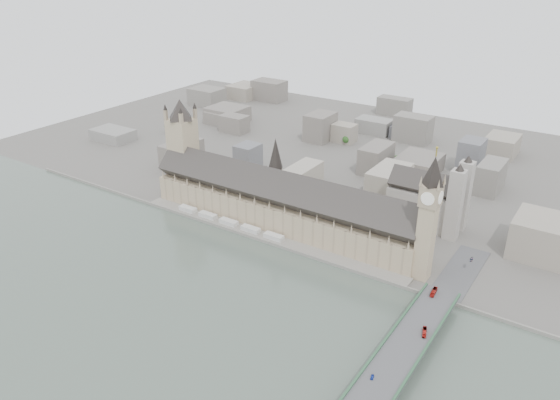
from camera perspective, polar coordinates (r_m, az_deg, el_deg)
The scene contains 19 objects.
ground at distance 488.74m, azimuth -1.17°, elevation -3.60°, with size 900.00×900.00×0.00m, color #595651.
river_thames at distance 387.05m, azimuth -15.55°, elevation -13.27°, with size 600.00×600.00×0.00m, color #455146.
embankment_wall at distance 477.31m, azimuth -2.19°, elevation -4.16°, with size 600.00×1.50×3.00m, color slate.
river_terrace at distance 482.88m, azimuth -1.68°, elevation -3.85°, with size 270.00×15.00×2.00m, color slate.
terrace_tents at distance 503.32m, azimuth -5.38°, elevation -2.30°, with size 118.00×7.00×4.00m.
palace_of_westminster at distance 492.99m, azimuth 0.11°, elevation -0.37°, with size 265.00×40.73×55.44m.
elizabeth_tower at distance 414.98m, azimuth 15.31°, elevation -1.02°, with size 17.00×17.00×107.50m.
victoria_tower at distance 556.57m, azimuth -10.13°, elevation 5.87°, with size 30.00×30.00×100.00m.
central_tower at distance 489.02m, azimuth -0.46°, elevation 3.90°, with size 13.00×13.00×48.00m.
westminster_bridge at distance 359.64m, azimuth 12.80°, elevation -15.25°, with size 25.00×325.00×10.25m, color #474749.
bridge_parapets at distance 324.31m, azimuth 9.82°, elevation -18.92°, with size 25.00×235.00×1.15m, color #315A3C, non-canonical shape.
westminster_abbey at distance 511.56m, azimuth 15.30°, elevation -0.04°, with size 68.00×36.00×64.00m.
city_skyline_inland at distance 680.47m, azimuth 10.67°, elevation 6.14°, with size 720.00×360.00×38.00m, color gray, non-canonical shape.
park_trees at distance 535.08m, azimuth 1.59°, elevation -0.05°, with size 110.00×30.00×15.00m, color #214016, non-canonical shape.
red_bus_north at distance 406.13m, azimuth 15.76°, elevation -9.22°, with size 2.68×11.43×3.18m, color #B31A14.
red_bus_south at distance 367.69m, azimuth 14.87°, elevation -13.18°, with size 2.34×9.99×2.78m, color red.
car_blue at distance 331.02m, azimuth 9.61°, elevation -17.77°, with size 1.66×4.13×1.41m, color #18319D.
car_silver at distance 365.67m, azimuth 14.78°, elevation -13.56°, with size 1.46×4.19×1.38m, color gray.
car_approach at distance 455.15m, azimuth 19.37°, elevation -5.89°, with size 2.27×5.60×1.62m, color gray.
Camera 1 is at (245.02, -352.39, 233.78)m, focal length 35.00 mm.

